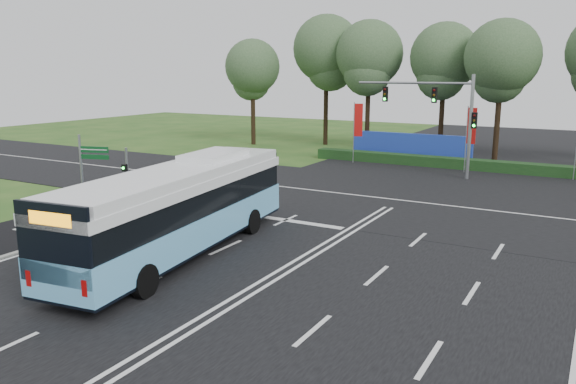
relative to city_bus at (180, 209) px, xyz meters
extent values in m
plane|color=#26521B|center=(4.32, 1.53, -1.90)|extent=(120.00, 120.00, 0.00)
cube|color=black|center=(4.32, 1.53, -1.88)|extent=(20.00, 120.00, 0.04)
cube|color=black|center=(4.32, 13.53, -1.88)|extent=(120.00, 14.00, 0.05)
cube|color=black|center=(-8.18, -1.47, -1.87)|extent=(5.00, 18.00, 0.06)
cube|color=gray|center=(-5.78, -1.47, -1.84)|extent=(0.25, 18.00, 0.12)
cube|color=#64B5E7|center=(0.00, 0.01, -0.73)|extent=(4.40, 13.42, 1.21)
cube|color=black|center=(0.00, 0.01, -1.28)|extent=(4.36, 13.35, 0.33)
cube|color=black|center=(0.00, 0.01, 0.37)|extent=(4.27, 13.21, 1.04)
cube|color=white|center=(0.00, 0.01, 1.03)|extent=(4.40, 13.42, 0.38)
cube|color=white|center=(0.00, 0.01, 1.41)|extent=(4.28, 12.89, 0.38)
cube|color=white|center=(-0.35, 2.73, 1.74)|extent=(2.16, 3.49, 0.27)
cube|color=black|center=(0.83, -6.47, 0.42)|extent=(2.66, 0.46, 2.42)
cube|color=orange|center=(0.83, -6.50, 1.19)|extent=(1.53, 0.26, 0.38)
cylinder|color=black|center=(-1.76, 3.55, -1.33)|extent=(0.45, 1.17, 1.14)
cylinder|color=black|center=(0.81, 3.88, -1.33)|extent=(0.45, 1.17, 1.14)
cylinder|color=black|center=(-0.75, -4.29, -1.33)|extent=(0.45, 1.17, 1.14)
cylinder|color=black|center=(1.81, -3.96, -1.33)|extent=(0.45, 1.17, 1.14)
cylinder|color=gray|center=(-7.44, 4.57, -0.26)|extent=(0.13, 0.13, 3.28)
cube|color=black|center=(-7.44, 4.39, 0.35)|extent=(0.28, 0.20, 0.38)
sphere|color=#19F233|center=(-7.44, 4.29, 0.35)|extent=(0.13, 0.13, 0.13)
cylinder|color=gray|center=(-8.38, 2.43, 0.16)|extent=(0.12, 0.12, 4.12)
cube|color=#0C441C|center=(-7.63, 2.65, 1.50)|extent=(1.50, 0.50, 0.31)
cube|color=#0C441C|center=(-7.63, 2.65, 1.14)|extent=(1.50, 0.50, 0.23)
cube|color=white|center=(-7.63, 2.61, 1.50)|extent=(1.39, 0.42, 0.04)
cylinder|color=gray|center=(-3.18, 24.75, 0.51)|extent=(0.08, 0.08, 4.83)
cube|color=red|center=(-2.85, 24.86, 1.53)|extent=(0.62, 0.25, 2.57)
cylinder|color=gray|center=(5.57, 24.57, 0.49)|extent=(0.07, 0.07, 4.79)
cube|color=red|center=(5.92, 24.50, 1.50)|extent=(0.63, 0.16, 2.55)
cylinder|color=gray|center=(12.62, 25.19, 0.18)|extent=(0.06, 0.06, 4.16)
cylinder|color=gray|center=(6.32, 22.03, 1.60)|extent=(0.24, 0.24, 7.00)
cylinder|color=gray|center=(2.32, 22.03, 4.50)|extent=(8.00, 0.16, 0.16)
cube|color=black|center=(3.82, 22.03, 3.70)|extent=(0.32, 0.28, 1.05)
cube|color=black|center=(0.32, 22.03, 3.70)|extent=(0.32, 0.28, 1.05)
cube|color=black|center=(6.57, 22.03, 2.10)|extent=(0.32, 0.28, 1.05)
cube|color=#123215|center=(4.32, 26.03, -1.50)|extent=(22.00, 1.20, 0.80)
cube|color=#203DB0|center=(0.32, 28.53, -0.80)|extent=(10.00, 0.30, 2.20)
cylinder|color=black|center=(-16.58, 30.76, 1.73)|extent=(0.44, 0.44, 7.27)
sphere|color=#34502F|center=(-16.58, 30.76, 5.75)|extent=(5.36, 5.36, 5.36)
cylinder|color=black|center=(-10.20, 34.18, 2.54)|extent=(0.44, 0.44, 8.88)
sphere|color=#34502F|center=(-10.20, 34.18, 7.44)|extent=(6.54, 6.54, 6.54)
cylinder|color=black|center=(-5.34, 33.07, 2.26)|extent=(0.44, 0.44, 8.33)
sphere|color=#34502F|center=(-5.34, 33.07, 6.86)|extent=(6.14, 6.14, 6.14)
cylinder|color=black|center=(1.55, 33.09, 2.09)|extent=(0.44, 0.44, 7.99)
sphere|color=#34502F|center=(1.55, 33.09, 6.51)|extent=(5.89, 5.89, 5.89)
cylinder|color=black|center=(6.59, 30.84, 2.05)|extent=(0.44, 0.44, 7.91)
sphere|color=#34502F|center=(6.59, 30.84, 6.42)|extent=(5.83, 5.83, 5.83)
camera|label=1|loc=(14.19, -16.48, 5.24)|focal=35.00mm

